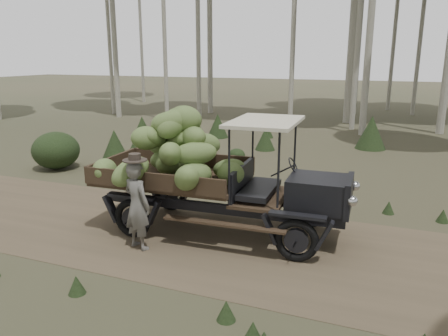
# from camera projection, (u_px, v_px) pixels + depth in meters

# --- Properties ---
(ground) EXTENTS (120.00, 120.00, 0.00)m
(ground) POSITION_uv_depth(u_px,v_px,m) (229.00, 242.00, 8.51)
(ground) COLOR #473D2B
(ground) RESTS_ON ground
(dirt_track) EXTENTS (70.00, 4.00, 0.01)m
(dirt_track) POSITION_uv_depth(u_px,v_px,m) (229.00, 242.00, 8.51)
(dirt_track) COLOR brown
(dirt_track) RESTS_ON ground
(banana_truck) EXTENTS (5.28, 2.57, 2.61)m
(banana_truck) POSITION_uv_depth(u_px,v_px,m) (196.00, 159.00, 8.77)
(banana_truck) COLOR black
(banana_truck) RESTS_ON ground
(farmer) EXTENTS (0.71, 0.57, 1.83)m
(farmer) POSITION_uv_depth(u_px,v_px,m) (137.00, 204.00, 8.05)
(farmer) COLOR #5C5954
(farmer) RESTS_ON ground
(undergrowth) EXTENTS (23.20, 23.34, 1.31)m
(undergrowth) POSITION_uv_depth(u_px,v_px,m) (280.00, 191.00, 10.03)
(undergrowth) COLOR #233319
(undergrowth) RESTS_ON ground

